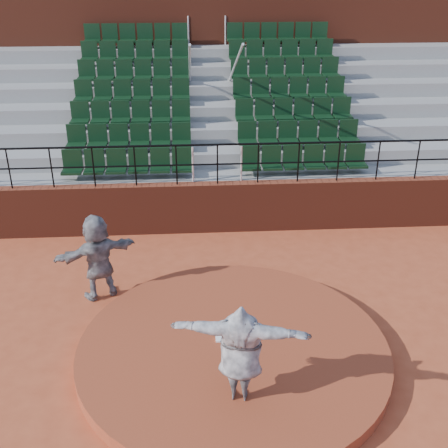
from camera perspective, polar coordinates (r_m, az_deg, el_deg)
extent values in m
plane|color=#B04927|center=(10.30, 0.92, -13.25)|extent=(90.00, 90.00, 0.00)
cylinder|color=#943C21|center=(10.22, 0.92, -12.70)|extent=(5.50, 5.50, 0.25)
cube|color=white|center=(10.25, 0.86, -11.57)|extent=(0.60, 0.15, 0.03)
cube|color=maroon|center=(14.22, -0.65, 1.74)|extent=(24.00, 0.30, 1.30)
cylinder|color=black|center=(13.62, -0.68, 8.07)|extent=(24.00, 0.05, 0.05)
cylinder|color=black|center=(13.78, -0.67, 6.09)|extent=(24.00, 0.04, 0.04)
cylinder|color=black|center=(14.43, -21.00, 5.25)|extent=(0.04, 0.04, 1.00)
cylinder|color=black|center=(14.16, -17.13, 5.47)|extent=(0.04, 0.04, 1.00)
cylinder|color=black|center=(13.96, -13.12, 5.66)|extent=(0.04, 0.04, 1.00)
cylinder|color=black|center=(13.83, -9.02, 5.84)|extent=(0.04, 0.04, 1.00)
cylinder|color=black|center=(13.77, -4.85, 5.98)|extent=(0.04, 0.04, 1.00)
cylinder|color=black|center=(13.78, -0.67, 6.09)|extent=(0.04, 0.04, 1.00)
cylinder|color=black|center=(13.86, 3.48, 6.17)|extent=(0.04, 0.04, 1.00)
cylinder|color=black|center=(14.02, 7.57, 6.22)|extent=(0.04, 0.04, 1.00)
cylinder|color=black|center=(14.24, 11.54, 6.24)|extent=(0.04, 0.04, 1.00)
cylinder|color=black|center=(14.53, 15.38, 6.23)|extent=(0.04, 0.04, 1.00)
cylinder|color=black|center=(14.89, 19.05, 6.19)|extent=(0.04, 0.04, 1.00)
cube|color=gray|center=(14.74, -0.77, 2.66)|extent=(24.00, 0.85, 1.30)
cube|color=black|center=(14.45, -9.79, 6.09)|extent=(3.30, 0.48, 0.72)
cube|color=black|center=(14.65, 8.08, 6.50)|extent=(3.30, 0.48, 0.72)
cube|color=gray|center=(15.45, -0.94, 4.60)|extent=(24.00, 0.85, 1.70)
cube|color=black|center=(15.12, -9.62, 8.62)|extent=(3.30, 0.48, 0.72)
cube|color=black|center=(15.32, 7.57, 8.99)|extent=(3.30, 0.48, 0.72)
cube|color=gray|center=(16.17, -1.09, 6.37)|extent=(24.00, 0.85, 2.10)
cube|color=black|center=(15.82, -9.46, 10.93)|extent=(3.30, 0.48, 0.72)
cube|color=black|center=(16.01, 7.09, 11.26)|extent=(3.30, 0.48, 0.72)
cube|color=gray|center=(16.91, -1.23, 7.99)|extent=(24.00, 0.85, 2.50)
cube|color=black|center=(16.55, -9.31, 13.04)|extent=(3.30, 0.48, 0.72)
cube|color=black|center=(16.73, 6.65, 13.35)|extent=(3.30, 0.48, 0.72)
cube|color=gray|center=(17.66, -1.37, 9.47)|extent=(24.00, 0.85, 2.90)
cube|color=black|center=(17.29, -9.17, 14.97)|extent=(3.30, 0.48, 0.72)
cube|color=black|center=(17.47, 6.23, 15.26)|extent=(3.30, 0.48, 0.72)
cube|color=gray|center=(18.42, -1.49, 10.82)|extent=(24.00, 0.85, 3.30)
cube|color=black|center=(18.06, -9.04, 16.74)|extent=(3.30, 0.48, 0.72)
cube|color=black|center=(18.22, 5.85, 17.01)|extent=(3.30, 0.48, 0.72)
cube|color=gray|center=(19.19, -1.60, 12.07)|extent=(24.00, 0.85, 3.70)
cube|color=black|center=(18.83, -8.92, 18.37)|extent=(3.30, 0.48, 0.72)
cube|color=black|center=(18.99, 5.49, 18.62)|extent=(3.30, 0.48, 0.72)
cylinder|color=silver|center=(16.35, -3.48, 15.11)|extent=(0.06, 5.97, 2.46)
cylinder|color=silver|center=(16.40, 0.86, 15.18)|extent=(0.06, 5.97, 2.46)
cube|color=maroon|center=(20.75, -1.88, 17.93)|extent=(24.00, 3.00, 7.10)
imported|color=black|center=(8.65, 1.67, -12.91)|extent=(2.14, 0.98, 1.68)
imported|color=black|center=(11.68, -12.70, -3.27)|extent=(1.77, 1.22, 1.84)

